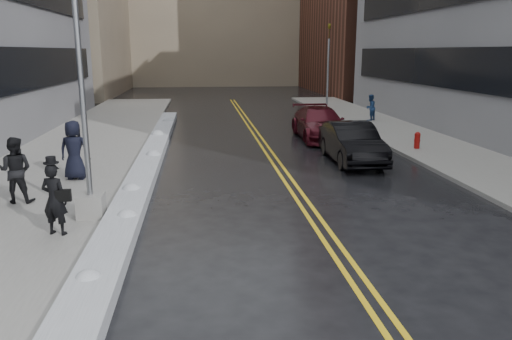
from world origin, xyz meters
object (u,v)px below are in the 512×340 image
object	(u,v)px
lamppost	(85,125)
pedestrian_c	(74,150)
pedestrian_fedora	(55,199)
pedestrian_b	(16,170)
traffic_signal	(328,65)
car_maroon	(320,123)
car_black	(352,143)
pedestrian_east	(370,108)
fire_hydrant	(417,139)

from	to	relation	value
lamppost	pedestrian_c	bearing A→B (deg)	107.88
lamppost	pedestrian_fedora	distance (m)	2.02
pedestrian_b	traffic_signal	bearing A→B (deg)	-121.58
traffic_signal	car_maroon	distance (m)	11.08
lamppost	traffic_signal	bearing A→B (deg)	61.79
lamppost	pedestrian_b	distance (m)	3.15
pedestrian_fedora	pedestrian_c	size ratio (longest dim) A/B	0.86
car_black	traffic_signal	bearing A→B (deg)	79.87
traffic_signal	pedestrian_east	distance (m)	5.70
lamppost	pedestrian_b	world-z (taller)	lamppost
traffic_signal	pedestrian_c	world-z (taller)	traffic_signal
fire_hydrant	pedestrian_fedora	distance (m)	15.80
traffic_signal	car_maroon	size ratio (longest dim) A/B	1.10
car_maroon	traffic_signal	bearing A→B (deg)	74.57
fire_hydrant	pedestrian_fedora	size ratio (longest dim) A/B	0.43
pedestrian_fedora	traffic_signal	bearing A→B (deg)	-100.77
lamppost	pedestrian_east	distance (m)	21.69
pedestrian_c	pedestrian_east	distance (m)	19.54
car_black	pedestrian_b	bearing A→B (deg)	-156.45
pedestrian_east	car_maroon	world-z (taller)	pedestrian_east
lamppost	fire_hydrant	size ratio (longest dim) A/B	10.45
pedestrian_c	car_maroon	size ratio (longest dim) A/B	0.36
pedestrian_fedora	pedestrian_c	world-z (taller)	pedestrian_c
car_maroon	lamppost	bearing A→B (deg)	-126.29
fire_hydrant	car_black	bearing A→B (deg)	-153.59
fire_hydrant	pedestrian_c	xyz separation A→B (m)	(-13.62, -3.91, 0.59)
traffic_signal	car_maroon	world-z (taller)	traffic_signal
car_black	car_maroon	size ratio (longest dim) A/B	0.88
fire_hydrant	pedestrian_b	world-z (taller)	pedestrian_b
fire_hydrant	pedestrian_east	size ratio (longest dim) A/B	0.46
fire_hydrant	traffic_signal	distance (m)	14.30
lamppost	pedestrian_c	world-z (taller)	lamppost
traffic_signal	pedestrian_b	xyz separation A→B (m)	(-14.12, -20.43, -2.32)
pedestrian_east	car_black	size ratio (longest dim) A/B	0.33
pedestrian_east	fire_hydrant	bearing A→B (deg)	42.99
pedestrian_c	car_maroon	distance (m)	12.64
pedestrian_east	pedestrian_c	bearing A→B (deg)	0.80
traffic_signal	car_maroon	xyz separation A→B (m)	(-3.00, -10.34, -2.61)
traffic_signal	pedestrian_fedora	world-z (taller)	traffic_signal
traffic_signal	pedestrian_b	bearing A→B (deg)	-124.65
pedestrian_c	car_maroon	bearing A→B (deg)	-136.54
lamppost	car_black	world-z (taller)	lamppost
lamppost	pedestrian_east	bearing A→B (deg)	52.12
traffic_signal	car_black	xyz separation A→B (m)	(-3.00, -15.74, -2.62)
pedestrian_fedora	car_maroon	size ratio (longest dim) A/B	0.31
pedestrian_b	car_maroon	size ratio (longest dim) A/B	0.34
pedestrian_east	pedestrian_fedora	bearing A→B (deg)	12.05
pedestrian_c	car_black	world-z (taller)	pedestrian_c
lamppost	car_black	distance (m)	10.94
fire_hydrant	traffic_signal	world-z (taller)	traffic_signal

